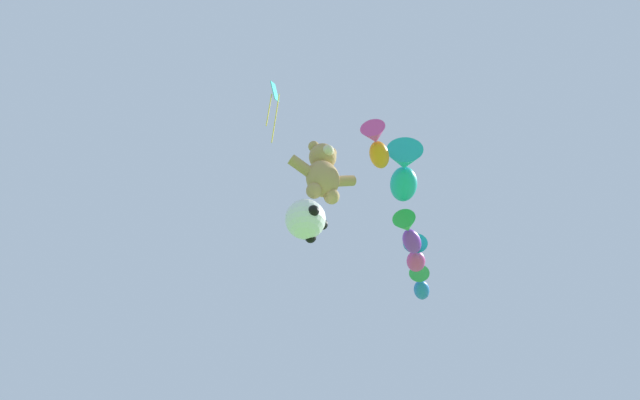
{
  "coord_description": "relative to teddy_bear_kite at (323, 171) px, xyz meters",
  "views": [
    {
      "loc": [
        -3.19,
        -2.17,
        1.37
      ],
      "look_at": [
        0.64,
        5.61,
        8.86
      ],
      "focal_mm": 24.0,
      "sensor_mm": 36.0,
      "label": 1
    }
  ],
  "objects": [
    {
      "name": "fish_kite_violet",
      "position": [
        4.36,
        1.84,
        0.43
      ],
      "size": [
        2.06,
        2.02,
        0.8
      ],
      "color": "purple"
    },
    {
      "name": "fish_kite_magenta",
      "position": [
        5.71,
        3.24,
        0.75
      ],
      "size": [
        1.81,
        2.03,
        0.92
      ],
      "color": "#E53F9E"
    },
    {
      "name": "fish_kite_tangerine",
      "position": [
        1.18,
        -1.12,
        0.58
      ],
      "size": [
        1.53,
        1.61,
        0.7
      ],
      "color": "orange"
    },
    {
      "name": "fish_kite_teal",
      "position": [
        2.88,
        -0.13,
        1.11
      ],
      "size": [
        2.13,
        2.51,
        1.12
      ],
      "color": "#19ADB2"
    },
    {
      "name": "fish_kite_cobalt",
      "position": [
        7.43,
        5.22,
        0.89
      ],
      "size": [
        2.03,
        2.2,
        0.86
      ],
      "color": "blue"
    },
    {
      "name": "soccer_ball_kite",
      "position": [
        -0.45,
        0.1,
        -1.83
      ],
      "size": [
        1.16,
        1.15,
        1.07
      ],
      "color": "white"
    },
    {
      "name": "diamond_kite",
      "position": [
        -1.61,
        0.24,
        2.82
      ],
      "size": [
        0.58,
        0.66,
        2.78
      ],
      "color": "#19ADB2"
    },
    {
      "name": "teddy_bear_kite",
      "position": [
        0.0,
        0.0,
        0.0
      ],
      "size": [
        2.13,
        0.94,
        2.16
      ],
      "color": "tan"
    }
  ]
}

